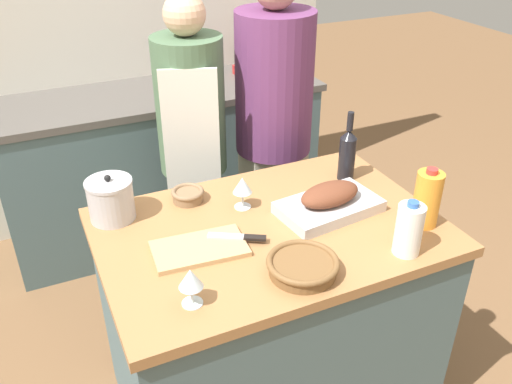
% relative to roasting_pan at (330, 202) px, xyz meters
% --- Properties ---
extents(kitchen_island, '(1.23, 0.84, 0.91)m').
position_rel_roasting_pan_xyz_m(kitchen_island, '(-0.24, 0.00, -0.50)').
color(kitchen_island, '#4C666B').
rests_on(kitchen_island, ground_plane).
extents(back_counter, '(1.90, 0.60, 0.94)m').
position_rel_roasting_pan_xyz_m(back_counter, '(-0.24, 1.49, -0.48)').
color(back_counter, '#4C666B').
rests_on(back_counter, ground_plane).
extents(back_wall, '(2.40, 0.10, 2.55)m').
position_rel_roasting_pan_xyz_m(back_wall, '(-0.24, 1.84, 0.32)').
color(back_wall, silver).
rests_on(back_wall, ground_plane).
extents(roasting_pan, '(0.40, 0.26, 0.12)m').
position_rel_roasting_pan_xyz_m(roasting_pan, '(0.00, 0.00, 0.00)').
color(roasting_pan, '#BCBCC1').
rests_on(roasting_pan, kitchen_island).
extents(wicker_basket, '(0.23, 0.23, 0.05)m').
position_rel_roasting_pan_xyz_m(wicker_basket, '(-0.27, -0.28, -0.01)').
color(wicker_basket, brown).
rests_on(wicker_basket, kitchen_island).
extents(cutting_board, '(0.33, 0.21, 0.02)m').
position_rel_roasting_pan_xyz_m(cutting_board, '(-0.53, -0.03, -0.04)').
color(cutting_board, tan).
rests_on(cutting_board, kitchen_island).
extents(stock_pot, '(0.17, 0.17, 0.18)m').
position_rel_roasting_pan_xyz_m(stock_pot, '(-0.75, 0.30, 0.03)').
color(stock_pot, '#B7B7BC').
rests_on(stock_pot, kitchen_island).
extents(mixing_bowl, '(0.13, 0.13, 0.05)m').
position_rel_roasting_pan_xyz_m(mixing_bowl, '(-0.46, 0.30, -0.02)').
color(mixing_bowl, '#846647').
rests_on(mixing_bowl, kitchen_island).
extents(juice_jug, '(0.10, 0.10, 0.23)m').
position_rel_roasting_pan_xyz_m(juice_jug, '(0.27, -0.21, 0.06)').
color(juice_jug, orange).
rests_on(juice_jug, kitchen_island).
extents(milk_jug, '(0.09, 0.09, 0.20)m').
position_rel_roasting_pan_xyz_m(milk_jug, '(0.10, -0.32, 0.05)').
color(milk_jug, white).
rests_on(milk_jug, kitchen_island).
extents(wine_bottle_green, '(0.07, 0.07, 0.30)m').
position_rel_roasting_pan_xyz_m(wine_bottle_green, '(0.20, 0.20, 0.07)').
color(wine_bottle_green, black).
rests_on(wine_bottle_green, kitchen_island).
extents(wine_glass_left, '(0.07, 0.07, 0.13)m').
position_rel_roasting_pan_xyz_m(wine_glass_left, '(-0.63, -0.26, 0.05)').
color(wine_glass_left, silver).
rests_on(wine_glass_left, kitchen_island).
extents(wine_glass_right, '(0.07, 0.07, 0.13)m').
position_rel_roasting_pan_xyz_m(wine_glass_right, '(-0.28, 0.17, 0.05)').
color(wine_glass_right, silver).
rests_on(wine_glass_right, kitchen_island).
extents(knife_chef, '(0.19, 0.13, 0.01)m').
position_rel_roasting_pan_xyz_m(knife_chef, '(-0.38, -0.03, -0.02)').
color(knife_chef, '#B7B7BC').
rests_on(knife_chef, cutting_board).
extents(stand_mixer, '(0.18, 0.14, 0.31)m').
position_rel_roasting_pan_xyz_m(stand_mixer, '(0.37, 1.54, 0.11)').
color(stand_mixer, '#B22323').
rests_on(stand_mixer, back_counter).
extents(condiment_bottle_tall, '(0.05, 0.05, 0.20)m').
position_rel_roasting_pan_xyz_m(condiment_bottle_tall, '(-0.16, 1.41, 0.07)').
color(condiment_bottle_tall, '#234C28').
rests_on(condiment_bottle_tall, back_counter).
extents(condiment_bottle_short, '(0.06, 0.06, 0.22)m').
position_rel_roasting_pan_xyz_m(condiment_bottle_short, '(-0.07, 1.44, 0.09)').
color(condiment_bottle_short, maroon).
rests_on(condiment_bottle_short, back_counter).
extents(condiment_bottle_extra, '(0.06, 0.06, 0.15)m').
position_rel_roasting_pan_xyz_m(condiment_bottle_extra, '(-0.04, 1.61, 0.05)').
color(condiment_bottle_extra, '#332D28').
rests_on(condiment_bottle_extra, back_counter).
extents(person_cook_aproned, '(0.33, 0.35, 1.60)m').
position_rel_roasting_pan_xyz_m(person_cook_aproned, '(-0.26, 0.81, -0.07)').
color(person_cook_aproned, beige).
rests_on(person_cook_aproned, ground_plane).
extents(person_cook_guest, '(0.38, 0.38, 1.69)m').
position_rel_roasting_pan_xyz_m(person_cook_guest, '(0.15, 0.77, -0.03)').
color(person_cook_guest, beige).
rests_on(person_cook_guest, ground_plane).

